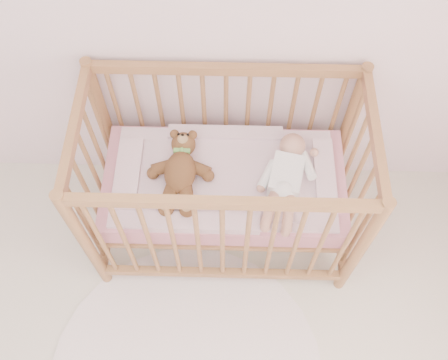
# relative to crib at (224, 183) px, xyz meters

# --- Properties ---
(crib) EXTENTS (1.36, 0.76, 1.00)m
(crib) POSITION_rel_crib_xyz_m (0.00, 0.00, 0.00)
(crib) COLOR #9D6242
(crib) RESTS_ON floor
(mattress) EXTENTS (1.22, 0.62, 0.13)m
(mattress) POSITION_rel_crib_xyz_m (0.00, 0.00, -0.01)
(mattress) COLOR pink
(mattress) RESTS_ON crib
(blanket) EXTENTS (1.10, 0.58, 0.06)m
(blanket) POSITION_rel_crib_xyz_m (0.00, 0.00, 0.06)
(blanket) COLOR #ECA2BA
(blanket) RESTS_ON mattress
(baby) EXTENTS (0.39, 0.62, 0.14)m
(baby) POSITION_rel_crib_xyz_m (0.30, -0.02, 0.14)
(baby) COLOR white
(baby) RESTS_ON blanket
(teddy_bear) EXTENTS (0.36, 0.50, 0.14)m
(teddy_bear) POSITION_rel_crib_xyz_m (-0.21, -0.02, 0.15)
(teddy_bear) COLOR brown
(teddy_bear) RESTS_ON blanket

